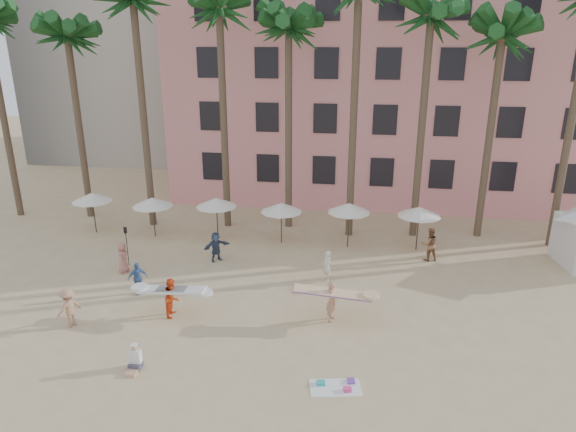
# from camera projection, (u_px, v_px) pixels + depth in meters

# --- Properties ---
(ground) EXTENTS (120.00, 120.00, 0.00)m
(ground) POSITION_uv_depth(u_px,v_px,m) (255.00, 367.00, 19.33)
(ground) COLOR #D1B789
(ground) RESTS_ON ground
(pink_hotel) EXTENTS (35.00, 14.00, 16.00)m
(pink_hotel) POSITION_uv_depth(u_px,v_px,m) (409.00, 89.00, 40.06)
(pink_hotel) COLOR pink
(pink_hotel) RESTS_ON ground
(palm_row) EXTENTS (44.40, 5.40, 16.30)m
(palm_row) POSITION_uv_depth(u_px,v_px,m) (314.00, 15.00, 29.05)
(palm_row) COLOR brown
(palm_row) RESTS_ON ground
(umbrella_row) EXTENTS (22.50, 2.70, 2.73)m
(umbrella_row) POSITION_uv_depth(u_px,v_px,m) (248.00, 205.00, 30.67)
(umbrella_row) COLOR #332B23
(umbrella_row) RESTS_ON ground
(beach_towel) EXTENTS (1.94, 1.29, 0.14)m
(beach_towel) POSITION_uv_depth(u_px,v_px,m) (337.00, 386.00, 18.20)
(beach_towel) COLOR white
(beach_towel) RESTS_ON ground
(carrier_yellow) EXTENTS (3.36, 0.89, 1.90)m
(carrier_yellow) POSITION_uv_depth(u_px,v_px,m) (332.00, 298.00, 22.23)
(carrier_yellow) COLOR tan
(carrier_yellow) RESTS_ON ground
(carrier_white) EXTENTS (3.05, 0.88, 1.78)m
(carrier_white) POSITION_uv_depth(u_px,v_px,m) (172.00, 296.00, 22.70)
(carrier_white) COLOR #E94918
(carrier_white) RESTS_ON ground
(beachgoers) EXTENTS (17.09, 10.49, 1.91)m
(beachgoers) POSITION_uv_depth(u_px,v_px,m) (228.00, 264.00, 26.15)
(beachgoers) COLOR #486EA8
(beachgoers) RESTS_ON ground
(paddle) EXTENTS (0.18, 0.04, 2.23)m
(paddle) POSITION_uv_depth(u_px,v_px,m) (126.00, 241.00, 27.57)
(paddle) COLOR black
(paddle) RESTS_ON ground
(seated_man) EXTENTS (0.45, 0.78, 1.01)m
(seated_man) POSITION_uv_depth(u_px,v_px,m) (135.00, 361.00, 19.12)
(seated_man) COLOR #3F3F4C
(seated_man) RESTS_ON ground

